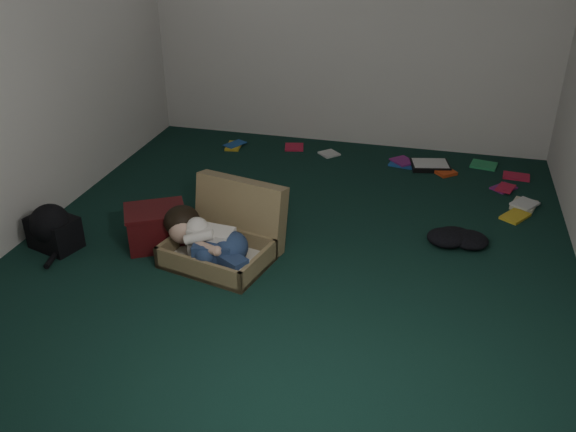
% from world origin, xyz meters
% --- Properties ---
extents(floor, '(4.50, 4.50, 0.00)m').
position_xyz_m(floor, '(0.00, 0.00, 0.00)').
color(floor, black).
rests_on(floor, ground).
extents(wall_back, '(4.50, 0.00, 4.50)m').
position_xyz_m(wall_back, '(0.00, 2.25, 1.30)').
color(wall_back, silver).
rests_on(wall_back, ground).
extents(wall_front, '(4.50, 0.00, 4.50)m').
position_xyz_m(wall_front, '(0.00, -2.25, 1.30)').
color(wall_front, silver).
rests_on(wall_front, ground).
extents(wall_left, '(0.00, 4.50, 4.50)m').
position_xyz_m(wall_left, '(-2.00, 0.00, 1.30)').
color(wall_left, silver).
rests_on(wall_left, ground).
extents(suitcase, '(0.84, 0.83, 0.52)m').
position_xyz_m(suitcase, '(-0.44, -0.19, 0.15)').
color(suitcase, olive).
rests_on(suitcase, floor).
extents(person, '(0.73, 0.49, 0.32)m').
position_xyz_m(person, '(-0.53, -0.35, 0.20)').
color(person, silver).
rests_on(person, suitcase).
extents(maroon_bin, '(0.54, 0.51, 0.30)m').
position_xyz_m(maroon_bin, '(-0.99, -0.19, 0.15)').
color(maroon_bin, '#470E10').
rests_on(maroon_bin, floor).
extents(backpack, '(0.52, 0.46, 0.26)m').
position_xyz_m(backpack, '(-1.70, -0.41, 0.13)').
color(backpack, black).
rests_on(backpack, floor).
extents(clothing_pile, '(0.53, 0.47, 0.14)m').
position_xyz_m(clothing_pile, '(1.15, 0.44, 0.07)').
color(clothing_pile, black).
rests_on(clothing_pile, floor).
extents(paper_tray, '(0.41, 0.34, 0.05)m').
position_xyz_m(paper_tray, '(0.90, 1.78, 0.02)').
color(paper_tray, black).
rests_on(paper_tray, floor).
extents(book_scatter, '(3.00, 1.28, 0.02)m').
position_xyz_m(book_scatter, '(0.80, 1.63, 0.01)').
color(book_scatter, gold).
rests_on(book_scatter, floor).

